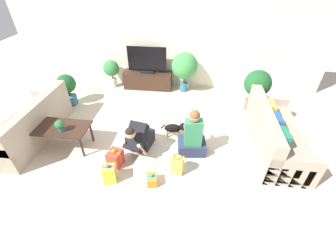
% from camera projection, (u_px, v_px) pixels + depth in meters
% --- Properties ---
extents(ground_plane, '(16.00, 16.00, 0.00)m').
position_uv_depth(ground_plane, '(150.00, 142.00, 4.62)').
color(ground_plane, beige).
extents(wall_back, '(8.40, 0.06, 2.60)m').
position_uv_depth(wall_back, '(166.00, 39.00, 5.92)').
color(wall_back, silver).
rests_on(wall_back, ground_plane).
extents(sofa_left, '(0.83, 2.04, 0.83)m').
position_uv_depth(sofa_left, '(30.00, 125.00, 4.57)').
color(sofa_left, tan).
rests_on(sofa_left, ground_plane).
extents(sofa_right, '(0.83, 2.04, 0.83)m').
position_uv_depth(sofa_right, '(274.00, 134.00, 4.34)').
color(sofa_right, tan).
rests_on(sofa_right, ground_plane).
extents(coffee_table, '(1.06, 0.57, 0.48)m').
position_uv_depth(coffee_table, '(61.00, 129.00, 4.26)').
color(coffee_table, '#382319').
rests_on(coffee_table, ground_plane).
extents(tv_console, '(1.35, 0.42, 0.47)m').
position_uv_depth(tv_console, '(148.00, 80.00, 6.39)').
color(tv_console, '#382319').
rests_on(tv_console, ground_plane).
extents(tv, '(1.05, 0.20, 0.71)m').
position_uv_depth(tv, '(147.00, 61.00, 6.05)').
color(tv, black).
rests_on(tv, tv_console).
extents(potted_plant_corner_left, '(0.46, 0.46, 0.79)m').
position_uv_depth(potted_plant_corner_left, '(67.00, 87.00, 5.53)').
color(potted_plant_corner_left, '#336B84').
rests_on(potted_plant_corner_left, ground_plane).
extents(potted_plant_back_right, '(0.69, 0.69, 1.08)m').
position_uv_depth(potted_plant_back_right, '(185.00, 67.00, 5.96)').
color(potted_plant_back_right, '#336B84').
rests_on(potted_plant_back_right, ground_plane).
extents(potted_plant_corner_right, '(0.62, 0.62, 1.00)m').
position_uv_depth(potted_plant_corner_right, '(257.00, 86.00, 5.24)').
color(potted_plant_corner_right, '#A36042').
rests_on(potted_plant_corner_right, ground_plane).
extents(potted_plant_back_left, '(0.44, 0.44, 0.78)m').
position_uv_depth(potted_plant_back_left, '(111.00, 70.00, 6.28)').
color(potted_plant_back_left, beige).
rests_on(potted_plant_back_left, ground_plane).
extents(person_kneeling, '(0.47, 0.83, 0.78)m').
position_uv_depth(person_kneeling, '(139.00, 138.00, 4.19)').
color(person_kneeling, '#23232D').
rests_on(person_kneeling, ground_plane).
extents(person_sitting, '(0.56, 0.52, 0.98)m').
position_uv_depth(person_sitting, '(193.00, 137.00, 4.16)').
color(person_sitting, '#283351').
rests_on(person_sitting, ground_plane).
extents(dog, '(0.56, 0.19, 0.33)m').
position_uv_depth(dog, '(175.00, 128.00, 4.63)').
color(dog, black).
rests_on(dog, ground_plane).
extents(gift_box_a, '(0.20, 0.24, 0.23)m').
position_uv_depth(gift_box_a, '(152.00, 180.00, 3.71)').
color(gift_box_a, orange).
rests_on(gift_box_a, ground_plane).
extents(gift_box_b, '(0.25, 0.24, 0.37)m').
position_uv_depth(gift_box_b, '(110.00, 174.00, 3.73)').
color(gift_box_b, yellow).
rests_on(gift_box_b, ground_plane).
extents(gift_box_c, '(0.28, 0.31, 0.36)m').
position_uv_depth(gift_box_c, '(115.00, 158.00, 4.03)').
color(gift_box_c, red).
rests_on(gift_box_c, ground_plane).
extents(gift_bag_a, '(0.24, 0.17, 0.40)m').
position_uv_depth(gift_bag_a, '(177.00, 165.00, 3.85)').
color(gift_bag_a, '#E5B74C').
rests_on(gift_bag_a, ground_plane).
extents(tabletop_plant, '(0.17, 0.17, 0.22)m').
position_uv_depth(tabletop_plant, '(60.00, 125.00, 4.07)').
color(tabletop_plant, '#336B84').
rests_on(tabletop_plant, coffee_table).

